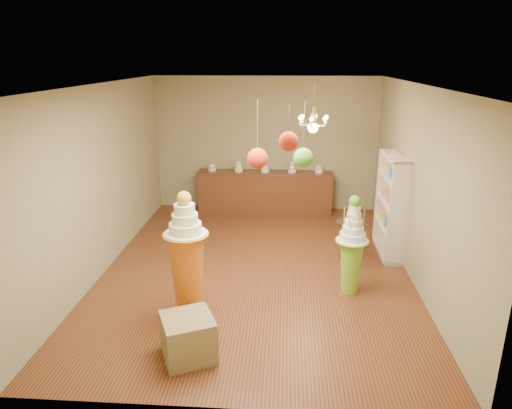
# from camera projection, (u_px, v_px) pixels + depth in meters

# --- Properties ---
(floor) EXTENTS (6.50, 6.50, 0.00)m
(floor) POSITION_uv_depth(u_px,v_px,m) (256.00, 268.00, 7.70)
(floor) COLOR #5A2E18
(floor) RESTS_ON ground
(ceiling) EXTENTS (6.50, 6.50, 0.00)m
(ceiling) POSITION_uv_depth(u_px,v_px,m) (256.00, 85.00, 6.77)
(ceiling) COLOR silver
(ceiling) RESTS_ON ground
(wall_back) EXTENTS (5.00, 0.04, 3.00)m
(wall_back) POSITION_uv_depth(u_px,v_px,m) (266.00, 144.00, 10.32)
(wall_back) COLOR gray
(wall_back) RESTS_ON ground
(wall_front) EXTENTS (5.00, 0.04, 3.00)m
(wall_front) POSITION_uv_depth(u_px,v_px,m) (232.00, 275.00, 4.15)
(wall_front) COLOR gray
(wall_front) RESTS_ON ground
(wall_left) EXTENTS (0.04, 6.50, 3.00)m
(wall_left) POSITION_uv_depth(u_px,v_px,m) (103.00, 179.00, 7.40)
(wall_left) COLOR gray
(wall_left) RESTS_ON ground
(wall_right) EXTENTS (0.04, 6.50, 3.00)m
(wall_right) POSITION_uv_depth(u_px,v_px,m) (417.00, 185.00, 7.08)
(wall_right) COLOR gray
(wall_right) RESTS_ON ground
(pedestal_green) EXTENTS (0.53, 0.53, 1.53)m
(pedestal_green) POSITION_uv_depth(u_px,v_px,m) (351.00, 254.00, 6.72)
(pedestal_green) COLOR #7FBF29
(pedestal_green) RESTS_ON floor
(pedestal_orange) EXTENTS (0.60, 0.60, 1.81)m
(pedestal_orange) POSITION_uv_depth(u_px,v_px,m) (187.00, 268.00, 5.95)
(pedestal_orange) COLOR orange
(pedestal_orange) RESTS_ON floor
(burlap_riser) EXTENTS (0.76, 0.76, 0.52)m
(burlap_riser) POSITION_uv_depth(u_px,v_px,m) (188.00, 337.00, 5.35)
(burlap_riser) COLOR olive
(burlap_riser) RESTS_ON floor
(sideboard) EXTENTS (3.04, 0.54, 1.16)m
(sideboard) POSITION_uv_depth(u_px,v_px,m) (265.00, 191.00, 10.37)
(sideboard) COLOR #592F1C
(sideboard) RESTS_ON floor
(shelving_unit) EXTENTS (0.33, 1.20, 1.80)m
(shelving_unit) POSITION_uv_depth(u_px,v_px,m) (391.00, 205.00, 8.03)
(shelving_unit) COLOR beige
(shelving_unit) RESTS_ON floor
(round_table) EXTENTS (0.57, 0.57, 0.67)m
(round_table) POSITION_uv_depth(u_px,v_px,m) (351.00, 235.00, 7.96)
(round_table) COLOR black
(round_table) RESTS_ON floor
(vase) EXTENTS (0.20, 0.20, 0.17)m
(vase) POSITION_uv_depth(u_px,v_px,m) (352.00, 217.00, 7.86)
(vase) COLOR beige
(vase) RESTS_ON round_table
(pom_red_left) EXTENTS (0.24, 0.24, 0.86)m
(pom_red_left) POSITION_uv_depth(u_px,v_px,m) (258.00, 158.00, 5.33)
(pom_red_left) COLOR #3F3B2D
(pom_red_left) RESTS_ON ceiling
(pom_green_mid) EXTENTS (0.22, 0.22, 0.79)m
(pom_green_mid) POSITION_uv_depth(u_px,v_px,m) (303.00, 157.00, 5.10)
(pom_green_mid) COLOR #3F3B2D
(pom_green_mid) RESTS_ON ceiling
(pom_red_right) EXTENTS (0.20, 0.20, 0.52)m
(pom_red_right) POSITION_uv_depth(u_px,v_px,m) (289.00, 141.00, 4.60)
(pom_red_right) COLOR #3F3B2D
(pom_red_right) RESTS_ON ceiling
(chandelier) EXTENTS (0.70, 0.70, 0.85)m
(chandelier) POSITION_uv_depth(u_px,v_px,m) (313.00, 125.00, 7.70)
(chandelier) COLOR #E5AC51
(chandelier) RESTS_ON ceiling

